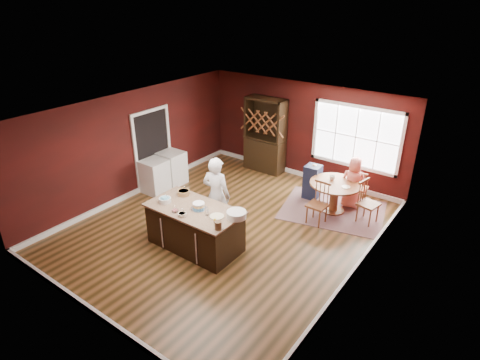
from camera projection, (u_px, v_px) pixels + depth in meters
name	position (u px, v px, depth m)	size (l,w,h in m)	color
room_shell	(226.00, 173.00, 8.58)	(7.00, 7.00, 7.00)	brown
window	(356.00, 137.00, 10.24)	(2.36, 0.10, 1.66)	white
doorway	(153.00, 150.00, 10.74)	(0.08, 1.26, 2.13)	white
kitchen_island	(195.00, 228.00, 8.29)	(1.98, 1.04, 0.92)	black
dining_table	(335.00, 191.00, 9.61)	(1.22, 1.22, 0.75)	brown
baker	(216.00, 195.00, 8.66)	(0.64, 0.42, 1.76)	silver
layer_cake	(199.00, 206.00, 8.03)	(0.33, 0.33, 0.14)	white
bowl_blue	(165.00, 200.00, 8.29)	(0.25, 0.25, 0.10)	silver
bowl_yellow	(184.00, 193.00, 8.59)	(0.26, 0.26, 0.10)	#A47C3D
bowl_pink	(175.00, 211.00, 7.94)	(0.14, 0.14, 0.05)	silver
bowl_olive	(182.00, 214.00, 7.79)	(0.17, 0.17, 0.06)	beige
drinking_glass	(207.00, 211.00, 7.80)	(0.08, 0.08, 0.17)	silver
dinner_plate	(217.00, 216.00, 7.77)	(0.28, 0.28, 0.02)	beige
white_tub	(236.00, 215.00, 7.72)	(0.39, 0.39, 0.13)	white
stoneware_crock	(218.00, 225.00, 7.34)	(0.14, 0.14, 0.16)	#4A341C
toy_figurine	(215.00, 221.00, 7.57)	(0.05, 0.05, 0.08)	#DCB005
rug	(333.00, 210.00, 9.84)	(2.40, 1.85, 0.01)	brown
chair_east	(369.00, 202.00, 9.14)	(0.43, 0.41, 1.04)	brown
chair_south	(317.00, 204.00, 9.11)	(0.43, 0.41, 1.01)	brown
chair_north	(360.00, 186.00, 10.01)	(0.38, 0.37, 0.91)	olive
seated_woman	(353.00, 183.00, 9.75)	(0.64, 0.42, 1.31)	#EB7768
high_chair	(312.00, 181.00, 10.26)	(0.38, 0.38, 0.93)	black
toddler	(314.00, 168.00, 10.15)	(0.18, 0.14, 0.26)	#8CA5BF
table_plate	(346.00, 187.00, 9.31)	(0.20, 0.20, 0.01)	beige
table_cup	(332.00, 178.00, 9.67)	(0.13, 0.13, 0.10)	white
hutch	(265.00, 135.00, 11.62)	(1.19, 0.49, 2.18)	#3F2010
washer	(155.00, 176.00, 10.58)	(0.61, 0.59, 0.89)	white
dryer	(172.00, 168.00, 11.04)	(0.63, 0.61, 0.92)	white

